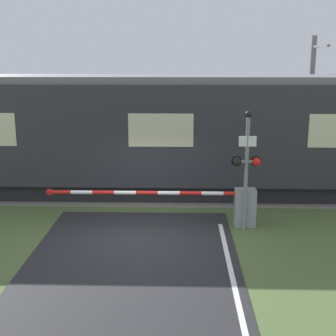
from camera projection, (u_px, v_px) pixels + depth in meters
name	position (u px, v px, depth m)	size (l,w,h in m)	color
ground_plane	(138.00, 237.00, 12.81)	(80.00, 80.00, 0.00)	#4C6033
track_bed	(149.00, 193.00, 16.88)	(36.00, 3.20, 0.13)	slate
train	(163.00, 135.00, 16.37)	(20.80, 2.85, 4.18)	black
crossing_barrier	(226.00, 205.00, 13.54)	(6.09, 0.44, 1.11)	gray
signal_post	(247.00, 164.00, 12.96)	(0.84, 0.26, 3.38)	gray
catenary_pole	(310.00, 107.00, 17.80)	(0.20, 1.90, 5.57)	slate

